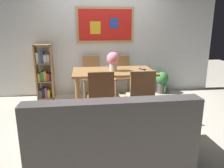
{
  "coord_description": "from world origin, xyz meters",
  "views": [
    {
      "loc": [
        -0.48,
        -3.55,
        1.54
      ],
      "look_at": [
        -0.03,
        -0.23,
        0.65
      ],
      "focal_mm": 34.72,
      "sensor_mm": 36.0,
      "label": 1
    }
  ],
  "objects": [
    {
      "name": "potted_ivy",
      "position": [
        1.36,
        1.2,
        0.29
      ],
      "size": [
        0.3,
        0.3,
        0.53
      ],
      "color": "#4C4742",
      "rests_on": "ground_plane"
    },
    {
      "name": "ground_plane",
      "position": [
        0.0,
        0.0,
        0.0
      ],
      "size": [
        12.0,
        12.0,
        0.0
      ],
      "primitive_type": "plane",
      "color": "beige"
    },
    {
      "name": "dining_table",
      "position": [
        0.08,
        0.37,
        0.65
      ],
      "size": [
        1.5,
        0.86,
        0.75
      ],
      "color": "#9E7042",
      "rests_on": "ground_plane"
    },
    {
      "name": "dining_chair_near_left",
      "position": [
        -0.22,
        -0.41,
        0.54
      ],
      "size": [
        0.4,
        0.41,
        0.91
      ],
      "color": "#9E7042",
      "rests_on": "ground_plane"
    },
    {
      "name": "tv_remote",
      "position": [
        0.64,
        0.39,
        0.76
      ],
      "size": [
        0.1,
        0.16,
        0.02
      ],
      "color": "black",
      "rests_on": "dining_table"
    },
    {
      "name": "leather_couch",
      "position": [
        -0.19,
        -1.3,
        0.31
      ],
      "size": [
        1.8,
        0.84,
        0.84
      ],
      "color": "#514C4C",
      "rests_on": "ground_plane"
    },
    {
      "name": "dining_chair_far_left",
      "position": [
        -0.3,
        1.19,
        0.54
      ],
      "size": [
        0.4,
        0.41,
        0.91
      ],
      "color": "#9E7042",
      "rests_on": "ground_plane"
    },
    {
      "name": "bookshelf",
      "position": [
        -1.31,
        1.19,
        0.56
      ],
      "size": [
        0.36,
        0.28,
        1.18
      ],
      "color": "#9E7042",
      "rests_on": "ground_plane"
    },
    {
      "name": "flower_vase",
      "position": [
        0.07,
        0.33,
        0.95
      ],
      "size": [
        0.25,
        0.23,
        0.35
      ],
      "color": "beige",
      "rests_on": "dining_table"
    },
    {
      "name": "dining_chair_near_right",
      "position": [
        0.4,
        -0.43,
        0.54
      ],
      "size": [
        0.4,
        0.41,
        0.91
      ],
      "color": "#9E7042",
      "rests_on": "ground_plane"
    },
    {
      "name": "dining_chair_far_right",
      "position": [
        0.38,
        1.16,
        0.54
      ],
      "size": [
        0.4,
        0.41,
        0.91
      ],
      "color": "#9E7042",
      "rests_on": "ground_plane"
    },
    {
      "name": "wall_back_with_painting",
      "position": [
        0.0,
        1.45,
        1.31
      ],
      "size": [
        5.2,
        0.14,
        2.6
      ],
      "color": "silver",
      "rests_on": "ground_plane"
    }
  ]
}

